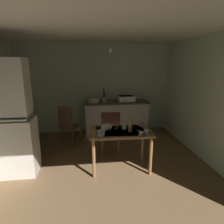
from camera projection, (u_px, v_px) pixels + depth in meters
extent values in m
plane|color=brown|center=(101.00, 164.00, 3.77)|extent=(5.13, 5.13, 0.00)
cube|color=beige|center=(95.00, 88.00, 5.38)|extent=(4.23, 0.10, 2.44)
cube|color=#B5C8AD|center=(209.00, 100.00, 3.74)|extent=(0.10, 3.99, 2.44)
cube|color=white|center=(99.00, 27.00, 3.15)|extent=(4.23, 3.99, 0.10)
cube|color=beige|center=(10.00, 147.00, 3.35)|extent=(0.90, 0.49, 1.00)
cube|color=beige|center=(1.00, 87.00, 3.09)|extent=(0.83, 0.42, 0.92)
cube|color=beige|center=(5.00, 118.00, 3.19)|extent=(0.81, 0.44, 0.02)
cube|color=beige|center=(116.00, 118.00, 5.30)|extent=(1.67, 0.60, 0.88)
cube|color=#4F433D|center=(116.00, 102.00, 5.18)|extent=(1.70, 0.63, 0.03)
sphere|color=#2D2823|center=(108.00, 120.00, 4.95)|extent=(0.02, 0.02, 0.02)
cube|color=white|center=(126.00, 99.00, 5.19)|extent=(0.44, 0.34, 0.15)
cube|color=black|center=(126.00, 96.00, 5.18)|extent=(0.38, 0.28, 0.01)
cylinder|color=#232328|center=(104.00, 96.00, 5.15)|extent=(0.05, 0.05, 0.28)
cylinder|color=#232328|center=(104.00, 93.00, 5.06)|extent=(0.03, 0.12, 0.03)
cylinder|color=#221932|center=(104.00, 89.00, 5.16)|extent=(0.02, 0.16, 0.12)
cylinder|color=beige|center=(94.00, 101.00, 5.04)|extent=(0.27, 0.27, 0.09)
cylinder|color=beige|center=(105.00, 100.00, 5.12)|extent=(0.13, 0.13, 0.12)
cube|color=brown|center=(121.00, 132.00, 3.47)|extent=(1.13, 0.72, 0.04)
cube|color=white|center=(121.00, 131.00, 3.47)|extent=(0.88, 0.56, 0.00)
cylinder|color=brown|center=(94.00, 159.00, 3.25)|extent=(0.06, 0.06, 0.70)
cylinder|color=brown|center=(151.00, 156.00, 3.34)|extent=(0.06, 0.06, 0.70)
cylinder|color=brown|center=(94.00, 145.00, 3.79)|extent=(0.06, 0.06, 0.70)
cylinder|color=brown|center=(143.00, 143.00, 3.87)|extent=(0.06, 0.06, 0.70)
cube|color=#4E331D|center=(110.00, 134.00, 4.14)|extent=(0.43, 0.43, 0.03)
cube|color=#4F2E1E|center=(111.00, 124.00, 3.89)|extent=(0.38, 0.05, 0.51)
cylinder|color=#4E331D|center=(117.00, 140.00, 4.37)|extent=(0.04, 0.04, 0.43)
cylinder|color=#4E331D|center=(102.00, 141.00, 4.35)|extent=(0.04, 0.04, 0.43)
cylinder|color=#4E331D|center=(119.00, 147.00, 4.04)|extent=(0.04, 0.04, 0.43)
cylinder|color=#4E331D|center=(102.00, 147.00, 4.02)|extent=(0.04, 0.04, 0.43)
cube|color=#503A23|center=(71.00, 127.00, 4.60)|extent=(0.55, 0.55, 0.03)
cube|color=#4C3727|center=(65.00, 118.00, 4.37)|extent=(0.33, 0.23, 0.52)
cylinder|color=#503A23|center=(81.00, 134.00, 4.73)|extent=(0.04, 0.04, 0.42)
cylinder|color=#503A23|center=(70.00, 132.00, 4.88)|extent=(0.04, 0.04, 0.42)
cylinder|color=#503A23|center=(73.00, 139.00, 4.44)|extent=(0.04, 0.04, 0.42)
cylinder|color=#503A23|center=(61.00, 137.00, 4.58)|extent=(0.04, 0.04, 0.42)
cylinder|color=#9EB2C6|center=(101.00, 135.00, 3.21)|extent=(0.12, 0.12, 0.03)
cylinder|color=white|center=(101.00, 131.00, 3.37)|extent=(0.13, 0.13, 0.04)
cylinder|color=white|center=(106.00, 127.00, 3.58)|extent=(0.20, 0.20, 0.05)
cylinder|color=tan|center=(141.00, 133.00, 3.25)|extent=(0.07, 0.07, 0.06)
cylinder|color=tan|center=(141.00, 124.00, 3.69)|extent=(0.07, 0.07, 0.09)
cylinder|color=beige|center=(125.00, 127.00, 3.54)|extent=(0.09, 0.09, 0.09)
cylinder|color=#9EB2C6|center=(146.00, 132.00, 3.28)|extent=(0.08, 0.08, 0.08)
cylinder|color=olive|center=(130.00, 126.00, 3.40)|extent=(0.07, 0.07, 0.22)
cylinder|color=olive|center=(130.00, 118.00, 3.36)|extent=(0.03, 0.03, 0.07)
cube|color=silver|center=(140.00, 131.00, 3.45)|extent=(0.13, 0.14, 0.00)
cube|color=beige|center=(116.00, 128.00, 3.59)|extent=(0.07, 0.14, 0.00)
sphere|color=#F9EFCC|center=(111.00, 51.00, 3.60)|extent=(0.08, 0.08, 0.08)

